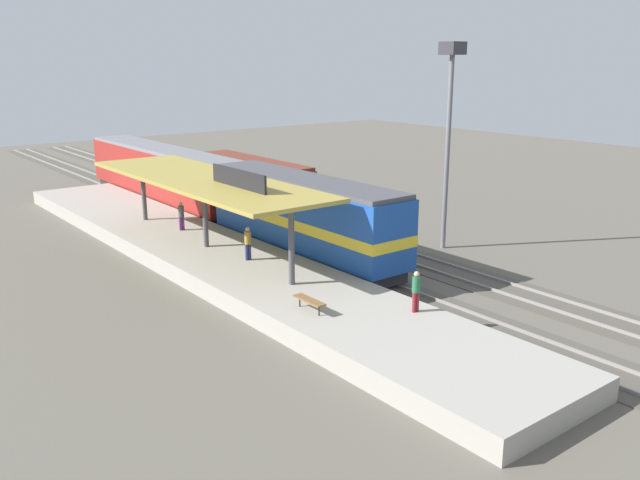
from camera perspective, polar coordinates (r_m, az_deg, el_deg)
name	(u,v)px	position (r m, az deg, el deg)	size (l,w,h in m)	color
ground_plane	(304,243)	(40.75, -1.39, -0.22)	(120.00, 120.00, 0.00)	#5B564C
track_near	(276,248)	(39.63, -3.72, -0.64)	(3.20, 110.00, 0.16)	#4E4941
track_far	(337,235)	(42.28, 1.43, 0.40)	(3.20, 110.00, 0.16)	#4E4941
platform	(207,254)	(37.23, -9.58, -1.21)	(6.00, 44.00, 0.90)	#9E998E
station_canopy	(204,181)	(36.22, -9.80, 4.97)	(5.20, 18.00, 4.70)	#47474C
platform_bench	(309,301)	(27.25, -0.93, -5.17)	(0.44, 1.70, 0.50)	#333338
locomotive	(304,217)	(36.86, -1.37, 1.99)	(2.93, 14.43, 4.44)	#28282D
passenger_carriage_single	(162,175)	(52.17, -13.29, 5.40)	(2.90, 20.00, 4.24)	#28282D
freight_car	(252,183)	(49.67, -5.78, 4.85)	(2.80, 12.00, 3.54)	#28282D
light_mast	(450,103)	(38.88, 10.98, 11.35)	(1.10, 1.10, 11.70)	slate
person_waiting	(248,242)	(34.11, -6.15, -0.15)	(0.34, 0.34, 1.71)	navy
person_walking	(181,214)	(40.70, -11.71, 2.14)	(0.34, 0.34, 1.71)	#663375
person_boarding	(416,289)	(27.29, 8.17, -4.17)	(0.34, 0.34, 1.71)	maroon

